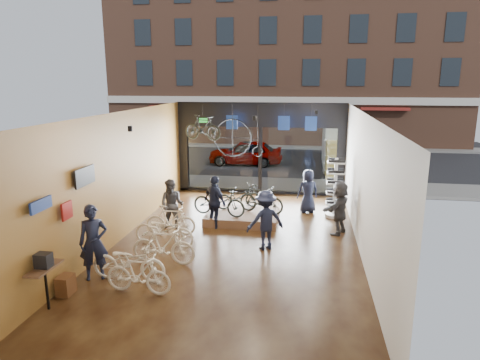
% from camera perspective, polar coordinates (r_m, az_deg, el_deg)
% --- Properties ---
extents(ground_plane, '(7.00, 12.00, 0.04)m').
position_cam_1_polar(ground_plane, '(12.71, -0.44, -8.57)').
color(ground_plane, black).
rests_on(ground_plane, ground).
extents(ceiling, '(7.00, 12.00, 0.04)m').
position_cam_1_polar(ceiling, '(11.84, -0.47, 8.96)').
color(ceiling, black).
rests_on(ceiling, ground).
extents(wall_left, '(0.04, 12.00, 3.80)m').
position_cam_1_polar(wall_left, '(13.17, -15.74, 0.44)').
color(wall_left, '#AA7A3B').
rests_on(wall_left, ground).
extents(wall_right, '(0.04, 12.00, 3.80)m').
position_cam_1_polar(wall_right, '(12.07, 16.26, -0.72)').
color(wall_right, beige).
rests_on(wall_right, ground).
extents(wall_back, '(7.00, 0.04, 3.80)m').
position_cam_1_polar(wall_back, '(6.58, -9.41, -12.11)').
color(wall_back, beige).
rests_on(wall_back, ground).
extents(storefront, '(7.00, 0.26, 3.80)m').
position_cam_1_polar(storefront, '(17.97, 2.73, 4.23)').
color(storefront, black).
rests_on(storefront, ground).
extents(exit_sign, '(0.35, 0.06, 0.18)m').
position_cam_1_polar(exit_sign, '(18.13, -4.90, 7.94)').
color(exit_sign, '#198C26').
rests_on(exit_sign, storefront).
extents(street_road, '(30.00, 18.00, 0.02)m').
position_cam_1_polar(street_road, '(27.12, 4.83, 3.15)').
color(street_road, black).
rests_on(street_road, ground).
extents(sidewalk_near, '(30.00, 2.40, 0.12)m').
position_cam_1_polar(sidewalk_near, '(19.50, 3.07, -0.58)').
color(sidewalk_near, slate).
rests_on(sidewalk_near, ground).
extents(sidewalk_far, '(30.00, 2.00, 0.12)m').
position_cam_1_polar(sidewalk_far, '(31.05, 5.41, 4.54)').
color(sidewalk_far, slate).
rests_on(sidewalk_far, ground).
extents(opposite_building, '(26.00, 5.00, 14.00)m').
position_cam_1_polar(opposite_building, '(33.28, 5.98, 17.08)').
color(opposite_building, brown).
rests_on(opposite_building, ground).
extents(street_car, '(4.13, 1.66, 1.41)m').
position_cam_1_polar(street_car, '(24.23, 0.73, 3.70)').
color(street_car, gray).
rests_on(street_car, street_road).
extents(box_truck, '(2.23, 6.68, 2.63)m').
position_cam_1_polar(box_truck, '(22.97, 13.91, 4.34)').
color(box_truck, silver).
rests_on(box_truck, street_road).
extents(floor_bike_1, '(1.59, 0.56, 0.94)m').
position_cam_1_polar(floor_bike_1, '(10.04, -13.42, -12.07)').
color(floor_bike_1, beige).
rests_on(floor_bike_1, ground_plane).
extents(floor_bike_2, '(1.83, 0.67, 0.95)m').
position_cam_1_polar(floor_bike_2, '(10.69, -14.60, -10.48)').
color(floor_bike_2, beige).
rests_on(floor_bike_2, ground_plane).
extents(floor_bike_3, '(1.71, 0.51, 1.02)m').
position_cam_1_polar(floor_bike_3, '(11.39, -10.17, -8.57)').
color(floor_bike_3, beige).
rests_on(floor_bike_3, ground_plane).
extents(floor_bike_4, '(1.91, 0.88, 0.97)m').
position_cam_1_polar(floor_bike_4, '(12.56, -10.10, -6.60)').
color(floor_bike_4, beige).
rests_on(floor_bike_4, ground_plane).
extents(floor_bike_5, '(1.58, 0.52, 0.94)m').
position_cam_1_polar(floor_bike_5, '(13.44, -9.24, -5.30)').
color(floor_bike_5, beige).
rests_on(floor_bike_5, ground_plane).
extents(display_platform, '(2.40, 1.80, 0.30)m').
position_cam_1_polar(display_platform, '(14.61, 0.35, -4.93)').
color(display_platform, brown).
rests_on(display_platform, ground_plane).
extents(display_bike_left, '(1.92, 0.99, 0.96)m').
position_cam_1_polar(display_bike_left, '(14.15, -2.82, -2.88)').
color(display_bike_left, black).
rests_on(display_bike_left, display_platform).
extents(display_bike_mid, '(1.66, 0.91, 0.96)m').
position_cam_1_polar(display_bike_mid, '(14.42, 2.84, -2.58)').
color(display_bike_mid, black).
rests_on(display_bike_mid, display_platform).
extents(display_bike_right, '(1.68, 1.22, 0.84)m').
position_cam_1_polar(display_bike_right, '(14.96, -0.21, -2.20)').
color(display_bike_right, black).
rests_on(display_bike_right, display_platform).
extents(customer_0, '(0.80, 0.70, 1.84)m').
position_cam_1_polar(customer_0, '(10.86, -18.94, -7.86)').
color(customer_0, '#161C33').
rests_on(customer_0, ground_plane).
extents(customer_1, '(0.84, 0.68, 1.65)m').
position_cam_1_polar(customer_1, '(13.77, -9.06, -3.30)').
color(customer_1, '#3F3F44').
rests_on(customer_1, ground_plane).
extents(customer_2, '(1.05, 0.96, 1.72)m').
position_cam_1_polar(customer_2, '(13.80, -3.36, -2.95)').
color(customer_2, '#161C33').
rests_on(customer_2, ground_plane).
extents(customer_3, '(1.27, 1.08, 1.70)m').
position_cam_1_polar(customer_3, '(12.09, 3.42, -5.36)').
color(customer_3, '#161C33').
rests_on(customer_3, ground_plane).
extents(customer_4, '(0.90, 0.74, 1.58)m').
position_cam_1_polar(customer_4, '(15.59, 9.04, -1.48)').
color(customer_4, '#161C33').
rests_on(customer_4, ground_plane).
extents(customer_5, '(1.12, 1.61, 1.67)m').
position_cam_1_polar(customer_5, '(13.61, 13.12, -3.63)').
color(customer_5, '#3F3F44').
rests_on(customer_5, ground_plane).
extents(sunglasses_rack, '(0.68, 0.59, 2.09)m').
position_cam_1_polar(sunglasses_rack, '(15.19, 12.56, -1.03)').
color(sunglasses_rack, white).
rests_on(sunglasses_rack, ground_plane).
extents(wall_merch, '(0.40, 2.40, 2.60)m').
position_cam_1_polar(wall_merch, '(10.31, -22.94, -7.10)').
color(wall_merch, navy).
rests_on(wall_merch, wall_left).
extents(penny_farthing, '(1.82, 0.06, 1.45)m').
position_cam_1_polar(penny_farthing, '(16.29, 0.05, 5.45)').
color(penny_farthing, black).
rests_on(penny_farthing, ceiling).
extents(hung_bike, '(1.64, 0.94, 0.95)m').
position_cam_1_polar(hung_bike, '(16.43, -5.01, 6.96)').
color(hung_bike, black).
rests_on(hung_bike, ceiling).
extents(jersey_left, '(0.45, 0.03, 0.55)m').
position_cam_1_polar(jersey_left, '(17.19, -1.09, 7.70)').
color(jersey_left, '#1E3F99').
rests_on(jersey_left, ceiling).
extents(jersey_mid, '(0.45, 0.03, 0.55)m').
position_cam_1_polar(jersey_mid, '(16.95, 5.87, 7.55)').
color(jersey_mid, '#1E3F99').
rests_on(jersey_mid, ceiling).
extents(jersey_right, '(0.45, 0.03, 0.55)m').
position_cam_1_polar(jersey_right, '(16.92, 9.44, 7.44)').
color(jersey_right, '#1E3F99').
rests_on(jersey_right, ceiling).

